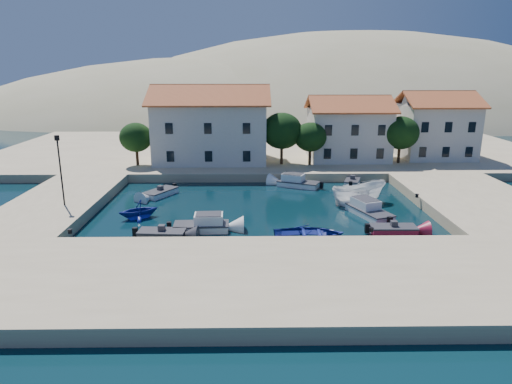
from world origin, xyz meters
The scene contains 22 objects.
ground centered at (0.00, 0.00, 0.00)m, with size 400.00×400.00×0.00m, color black.
quay_south centered at (0.00, -6.00, 0.50)m, with size 52.00×12.00×1.00m, color tan.
quay_east centered at (20.50, 10.00, 0.50)m, with size 11.00×20.00×1.00m, color tan.
quay_west centered at (-19.00, 10.00, 0.50)m, with size 8.00×20.00×1.00m, color tan.
quay_north centered at (2.00, 38.00, 0.50)m, with size 80.00×36.00×1.00m, color tan.
hills centered at (20.64, 123.62, -23.40)m, with size 254.00×176.00×99.00m.
building_left centered at (-6.00, 28.00, 5.94)m, with size 14.70×9.45×9.70m.
building_mid centered at (12.00, 29.00, 5.22)m, with size 10.50×8.40×8.30m.
building_right centered at (24.00, 30.00, 5.47)m, with size 9.45×8.40×8.80m.
trees centered at (4.51, 25.46, 4.84)m, with size 37.30×5.30×6.45m.
lamppost centered at (-17.50, 8.00, 4.75)m, with size 0.35×0.25×6.22m.
bollards centered at (2.80, 3.87, 1.15)m, with size 29.36×9.56×0.30m.
motorboat_grey_sw centered at (-7.87, 2.38, 0.30)m, with size 3.71×1.85×1.25m.
cabin_cruiser_south centered at (-4.97, 3.95, 0.48)m, with size 4.49×2.05×1.60m.
rowboat_south centered at (3.52, 1.93, 0.00)m, with size 3.86×5.41×1.12m, color navy.
motorboat_red_se centered at (10.43, 3.10, 0.30)m, with size 3.63×1.68×1.25m.
cabin_cruiser_east centered at (9.64, 7.58, 0.48)m, with size 3.61×5.36×1.60m.
boat_east centered at (9.55, 11.45, 0.00)m, with size 2.22×5.90×2.28m, color white.
motorboat_white_ne centered at (10.62, 18.91, 0.30)m, with size 2.50×3.59×1.25m.
rowboat_west centered at (-10.81, 7.28, 0.00)m, with size 2.92×3.38×1.78m, color navy.
motorboat_white_west centered at (-10.26, 14.52, 0.29)m, with size 3.43×4.24×1.25m.
cabin_cruiser_north centered at (4.38, 17.98, 0.48)m, with size 4.90×3.58×1.60m.
Camera 1 is at (-1.06, -30.98, 12.83)m, focal length 32.00 mm.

